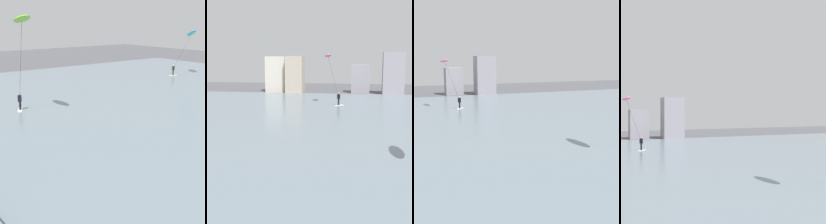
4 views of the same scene
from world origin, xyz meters
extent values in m
cube|color=slate|center=(0.00, 30.20, 0.05)|extent=(84.00, 52.00, 0.10)
cube|color=beige|center=(-11.20, 58.62, 3.15)|extent=(3.48, 2.98, 6.30)
cube|color=#B7A893|center=(-7.56, 57.20, 3.17)|extent=(2.95, 2.89, 6.34)
cube|color=gray|center=(3.68, 59.11, 2.46)|extent=(3.12, 2.50, 4.92)
cube|color=gray|center=(9.05, 57.40, 3.49)|extent=(3.46, 3.00, 6.98)
cube|color=silver|center=(1.24, 41.86, 0.13)|extent=(1.26, 1.34, 0.06)
cylinder|color=black|center=(1.24, 41.86, 0.55)|extent=(0.20, 0.20, 0.78)
cube|color=black|center=(1.24, 41.86, 1.24)|extent=(0.40, 0.39, 0.60)
sphere|color=beige|center=(1.24, 41.86, 1.65)|extent=(0.20, 0.20, 0.20)
cylinder|color=#333333|center=(0.48, 42.55, 3.68)|extent=(1.56, 1.41, 4.99)
ellipsoid|color=pink|center=(-0.28, 43.24, 6.32)|extent=(1.28, 2.66, 0.69)
camera|label=1|loc=(10.52, 0.15, 8.43)|focal=53.39mm
camera|label=2|loc=(4.44, 0.37, 5.98)|focal=53.45mm
camera|label=3|loc=(-6.92, 0.18, 6.79)|focal=51.74mm
camera|label=4|loc=(-5.55, 0.71, 5.14)|focal=54.67mm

